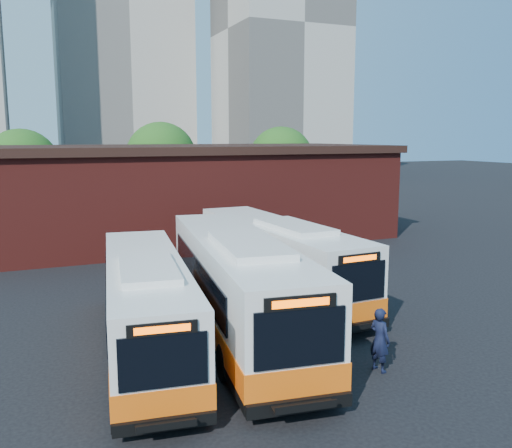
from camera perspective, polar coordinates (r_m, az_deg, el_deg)
name	(u,v)px	position (r m, az deg, el deg)	size (l,w,h in m)	color
ground	(320,331)	(20.26, 6.80, -11.08)	(220.00, 220.00, 0.00)	black
bus_west	(146,307)	(18.34, -11.48, -8.57)	(3.87, 11.97, 3.21)	white
bus_midwest	(238,288)	(19.39, -1.92, -6.79)	(4.40, 13.61, 3.66)	white
bus_mideast	(277,260)	(24.10, 2.26, -3.86)	(3.19, 12.68, 3.43)	white
transit_worker	(380,340)	(16.99, 12.89, -11.79)	(0.71, 0.47, 1.96)	black
depot_building	(179,191)	(37.89, -8.13, 3.44)	(28.60, 12.60, 6.40)	maroon
tree_west	(22,166)	(48.56, -23.41, 5.67)	(6.00, 6.00, 7.65)	#382314
tree_mid	(161,157)	(51.82, -9.96, 6.94)	(6.56, 6.56, 8.36)	#382314
tree_east	(281,159)	(52.58, 2.65, 6.82)	(6.24, 6.24, 7.96)	#382314
tower_center	(119,3)	(106.40, -14.22, 21.60)	(22.00, 20.00, 61.20)	#B5AFA5
tower_right	(279,30)	(94.85, 2.47, 19.72)	(18.00, 18.00, 49.20)	#B6B2A7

